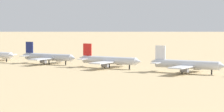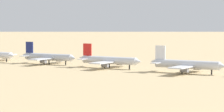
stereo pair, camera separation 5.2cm
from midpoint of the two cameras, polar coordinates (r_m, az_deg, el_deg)
name	(u,v)px [view 2 (the right image)]	position (r m, az deg, el deg)	size (l,w,h in m)	color
ground	(109,69)	(277.00, -0.34, -1.33)	(4000.00, 4000.00, 0.00)	tan
ridge_far_west	(139,9)	(1312.55, 2.80, 4.85)	(394.94, 345.94, 92.17)	slate
parked_jet_navy_2	(48,57)	(306.91, -6.58, -0.10)	(36.37, 30.52, 12.03)	silver
parked_jet_red_3	(109,60)	(280.69, -0.33, -0.44)	(36.76, 30.79, 12.17)	silver
parked_jet_white_4	(186,64)	(257.02, 7.64, -0.86)	(37.60, 31.48, 12.45)	silver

